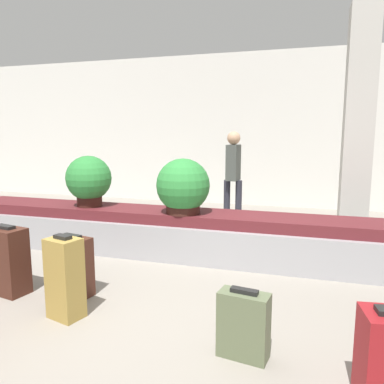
% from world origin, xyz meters
% --- Properties ---
extents(ground_plane, '(18.00, 18.00, 0.00)m').
position_xyz_m(ground_plane, '(0.00, 0.00, 0.00)').
color(ground_plane, gray).
extents(back_wall, '(18.00, 0.06, 3.20)m').
position_xyz_m(back_wall, '(0.00, 5.19, 1.60)').
color(back_wall, silver).
rests_on(back_wall, ground_plane).
extents(carousel, '(6.68, 0.77, 0.56)m').
position_xyz_m(carousel, '(0.00, 1.53, 0.27)').
color(carousel, '#9E9EA3').
rests_on(carousel, ground_plane).
extents(pillar, '(0.37, 0.37, 3.20)m').
position_xyz_m(pillar, '(1.99, 2.74, 1.60)').
color(pillar, beige).
rests_on(pillar, ground_plane).
extents(suitcase_1, '(0.32, 0.27, 0.71)m').
position_xyz_m(suitcase_1, '(-0.54, -0.32, 0.34)').
color(suitcase_1, '#A3843D').
rests_on(suitcase_1, ground_plane).
extents(suitcase_2, '(0.36, 0.21, 0.49)m').
position_xyz_m(suitcase_2, '(0.97, -0.45, 0.23)').
color(suitcase_2, '#5B6647').
rests_on(suitcase_2, ground_plane).
extents(suitcase_4, '(0.42, 0.30, 0.67)m').
position_xyz_m(suitcase_4, '(-1.37, -0.06, 0.32)').
color(suitcase_4, '#472319').
rests_on(suitcase_4, ground_plane).
extents(suitcase_7, '(0.39, 0.26, 0.60)m').
position_xyz_m(suitcase_7, '(-0.74, 0.08, 0.29)').
color(suitcase_7, '#472319').
rests_on(suitcase_7, ground_plane).
extents(potted_plant_0, '(0.60, 0.60, 0.68)m').
position_xyz_m(potted_plant_0, '(-1.43, 1.50, 0.92)').
color(potted_plant_0, '#381914').
rests_on(potted_plant_0, carousel).
extents(potted_plant_1, '(0.65, 0.65, 0.67)m').
position_xyz_m(potted_plant_1, '(-0.08, 1.42, 0.88)').
color(potted_plant_1, '#381914').
rests_on(potted_plant_1, carousel).
extents(traveler_0, '(0.31, 0.33, 1.57)m').
position_xyz_m(traveler_0, '(0.18, 3.35, 0.92)').
color(traveler_0, '#282833').
rests_on(traveler_0, ground_plane).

